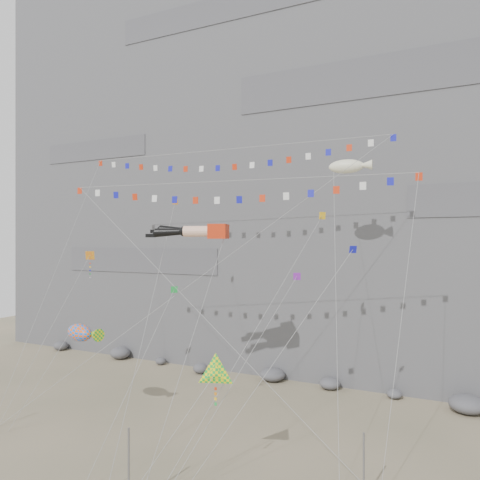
# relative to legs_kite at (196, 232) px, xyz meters

# --- Properties ---
(ground) EXTENTS (120.00, 120.00, 0.00)m
(ground) POSITION_rel_legs_kite_xyz_m (1.38, -4.46, -15.12)
(ground) COLOR gray
(ground) RESTS_ON ground
(cliff) EXTENTS (80.00, 28.00, 50.00)m
(cliff) POSITION_rel_legs_kite_xyz_m (1.38, 27.54, 9.88)
(cliff) COLOR slate
(cliff) RESTS_ON ground
(talus_boulders) EXTENTS (60.00, 3.00, 1.20)m
(talus_boulders) POSITION_rel_legs_kite_xyz_m (1.38, 12.54, -14.52)
(talus_boulders) COLOR #5D5D62
(talus_boulders) RESTS_ON ground
(anchor_pole_center) EXTENTS (0.12, 0.12, 4.29)m
(anchor_pole_center) POSITION_rel_legs_kite_xyz_m (3.10, -11.91, -12.97)
(anchor_pole_center) COLOR gray
(anchor_pole_center) RESTS_ON ground
(anchor_pole_right) EXTENTS (0.12, 0.12, 3.76)m
(anchor_pole_right) POSITION_rel_legs_kite_xyz_m (14.34, -5.59, -13.24)
(anchor_pole_right) COLOR gray
(anchor_pole_right) RESTS_ON ground
(legs_kite) EXTENTS (7.96, 14.08, 19.93)m
(legs_kite) POSITION_rel_legs_kite_xyz_m (0.00, 0.00, 0.00)
(legs_kite) COLOR red
(legs_kite) RESTS_ON ground
(flag_banner_upper) EXTENTS (29.34, 15.52, 29.75)m
(flag_banner_upper) POSITION_rel_legs_kite_xyz_m (-0.51, 5.92, 7.62)
(flag_banner_upper) COLOR red
(flag_banner_upper) RESTS_ON ground
(flag_banner_lower) EXTENTS (27.33, 7.24, 23.24)m
(flag_banner_lower) POSITION_rel_legs_kite_xyz_m (2.88, 0.01, 3.87)
(flag_banner_lower) COLOR red
(flag_banner_lower) RESTS_ON ground
(harlequin_kite) EXTENTS (1.91, 9.58, 15.70)m
(harlequin_kite) POSITION_rel_legs_kite_xyz_m (-10.79, -0.57, -2.12)
(harlequin_kite) COLOR red
(harlequin_kite) RESTS_ON ground
(fish_windsock) EXTENTS (5.53, 5.08, 8.72)m
(fish_windsock) POSITION_rel_legs_kite_xyz_m (-8.16, -4.32, -8.02)
(fish_windsock) COLOR #F4540C
(fish_windsock) RESTS_ON ground
(delta_kite) EXTENTS (4.64, 4.85, 8.73)m
(delta_kite) POSITION_rel_legs_kite_xyz_m (6.26, -8.02, -8.51)
(delta_kite) COLOR #FFE70D
(delta_kite) RESTS_ON ground
(blimp_windsock) EXTENTS (4.74, 13.35, 24.16)m
(blimp_windsock) POSITION_rel_legs_kite_xyz_m (10.36, 6.86, 5.41)
(blimp_windsock) COLOR #F0EDC5
(blimp_windsock) RESTS_ON ground
(small_kite_a) EXTENTS (6.45, 16.02, 24.30)m
(small_kite_a) POSITION_rel_legs_kite_xyz_m (-4.53, 3.49, 2.41)
(small_kite_a) COLOR orange
(small_kite_a) RESTS_ON ground
(small_kite_b) EXTENTS (4.28, 12.51, 17.06)m
(small_kite_b) POSITION_rel_legs_kite_xyz_m (8.01, 0.95, -3.55)
(small_kite_b) COLOR #781A9D
(small_kite_b) RESTS_ON ground
(small_kite_c) EXTENTS (1.12, 9.96, 14.15)m
(small_kite_c) POSITION_rel_legs_kite_xyz_m (-0.45, -2.59, -4.60)
(small_kite_c) COLOR green
(small_kite_c) RESTS_ON ground
(small_kite_d) EXTENTS (5.64, 16.07, 22.92)m
(small_kite_d) POSITION_rel_legs_kite_xyz_m (9.27, 3.09, 0.94)
(small_kite_d) COLOR yellow
(small_kite_d) RESTS_ON ground
(small_kite_e) EXTENTS (8.23, 9.63, 18.12)m
(small_kite_e) POSITION_rel_legs_kite_xyz_m (12.42, -0.65, -1.58)
(small_kite_e) COLOR #1315AA
(small_kite_e) RESTS_ON ground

